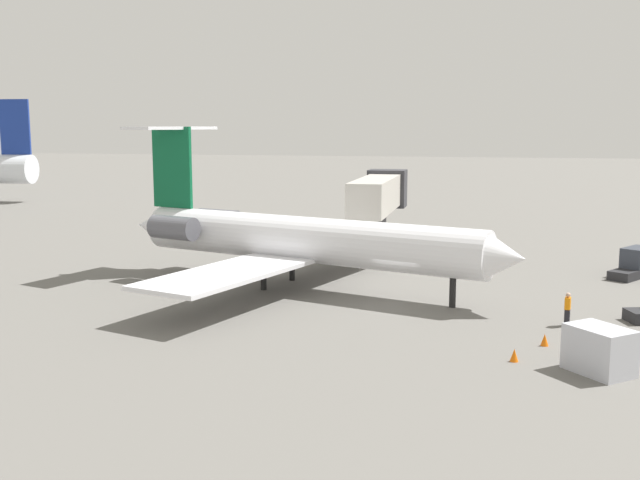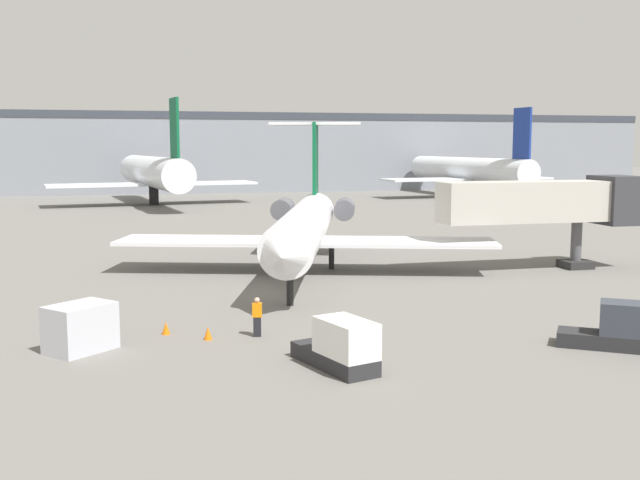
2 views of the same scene
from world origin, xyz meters
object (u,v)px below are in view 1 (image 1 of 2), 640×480
(traffic_cone_near, at_px, (514,355))
(traffic_cone_far, at_px, (545,340))
(ground_crew_marshaller, at_px, (567,309))
(cargo_container_uld, at_px, (599,350))
(regional_jet, at_px, (294,237))
(jet_bridge, at_px, (379,194))
(baggage_tug_trailing, at_px, (635,264))
(traffic_cone_mid, at_px, (572,332))

(traffic_cone_near, bearing_deg, traffic_cone_far, -27.93)
(ground_crew_marshaller, relative_size, cargo_container_uld, 0.56)
(regional_jet, relative_size, jet_bridge, 1.95)
(cargo_container_uld, relative_size, traffic_cone_far, 5.45)
(baggage_tug_trailing, relative_size, traffic_cone_mid, 7.43)
(baggage_tug_trailing, bearing_deg, regional_jet, 110.95)
(traffic_cone_far, bearing_deg, baggage_tug_trailing, -21.28)
(jet_bridge, height_order, ground_crew_marshaller, jet_bridge)
(baggage_tug_trailing, height_order, traffic_cone_mid, baggage_tug_trailing)
(ground_crew_marshaller, distance_m, traffic_cone_far, 4.02)
(regional_jet, height_order, traffic_cone_near, regional_jet)
(traffic_cone_mid, relative_size, traffic_cone_far, 1.00)
(traffic_cone_far, bearing_deg, regional_jet, 56.35)
(cargo_container_uld, xyz_separation_m, traffic_cone_far, (3.37, 1.86, -0.66))
(ground_crew_marshaller, distance_m, cargo_container_uld, 7.15)
(ground_crew_marshaller, distance_m, traffic_cone_mid, 2.17)
(baggage_tug_trailing, height_order, traffic_cone_far, baggage_tug_trailing)
(baggage_tug_trailing, bearing_deg, jet_bridge, 66.78)
(baggage_tug_trailing, relative_size, cargo_container_uld, 1.36)
(ground_crew_marshaller, height_order, traffic_cone_mid, ground_crew_marshaller)
(jet_bridge, relative_size, traffic_cone_near, 24.57)
(baggage_tug_trailing, bearing_deg, traffic_cone_near, 157.81)
(ground_crew_marshaller, distance_m, traffic_cone_near, 6.97)
(cargo_container_uld, xyz_separation_m, traffic_cone_near, (0.73, 3.26, -0.66))
(jet_bridge, xyz_separation_m, ground_crew_marshaller, (-21.54, -12.61, -3.51))
(traffic_cone_mid, distance_m, traffic_cone_far, 2.14)
(traffic_cone_far, bearing_deg, jet_bridge, 24.08)
(jet_bridge, relative_size, baggage_tug_trailing, 3.30)
(baggage_tug_trailing, distance_m, traffic_cone_far, 18.81)
(jet_bridge, height_order, cargo_container_uld, jet_bridge)
(jet_bridge, distance_m, traffic_cone_near, 29.92)
(traffic_cone_near, bearing_deg, cargo_container_uld, -102.66)
(regional_jet, bearing_deg, cargo_container_uld, -128.61)
(regional_jet, height_order, ground_crew_marshaller, regional_jet)
(jet_bridge, distance_m, traffic_cone_mid, 27.11)
(ground_crew_marshaller, relative_size, traffic_cone_far, 3.07)
(cargo_container_uld, height_order, traffic_cone_near, cargo_container_uld)
(regional_jet, height_order, jet_bridge, regional_jet)
(cargo_container_uld, height_order, traffic_cone_far, cargo_container_uld)
(jet_bridge, xyz_separation_m, traffic_cone_near, (-27.93, -9.90, -4.09))
(ground_crew_marshaller, bearing_deg, traffic_cone_mid, -178.73)
(ground_crew_marshaller, bearing_deg, regional_jet, 69.80)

